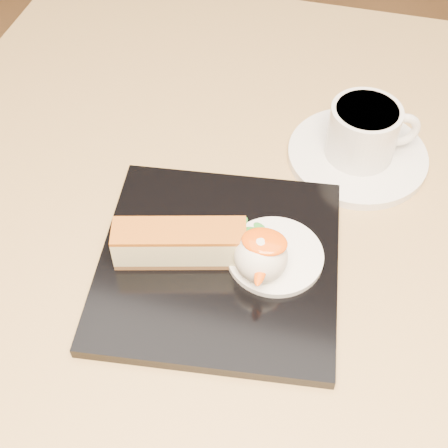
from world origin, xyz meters
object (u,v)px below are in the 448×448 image
(ice_cream_scoop, at_px, (261,257))
(table, at_px, (256,295))
(cheesecake, at_px, (180,243))
(dessert_plate, at_px, (219,263))
(saucer, at_px, (357,156))
(coffee_cup, at_px, (365,131))

(ice_cream_scoop, bearing_deg, table, 99.96)
(ice_cream_scoop, bearing_deg, cheesecake, 180.00)
(dessert_plate, distance_m, saucer, 0.21)
(dessert_plate, distance_m, cheesecake, 0.04)
(table, relative_size, dessert_plate, 3.64)
(table, relative_size, ice_cream_scoop, 16.65)
(coffee_cup, bearing_deg, dessert_plate, -140.28)
(table, bearing_deg, ice_cream_scoop, -80.04)
(cheesecake, height_order, ice_cream_scoop, ice_cream_scoop)
(table, height_order, dessert_plate, dessert_plate)
(cheesecake, bearing_deg, saucer, 37.04)
(dessert_plate, relative_size, saucer, 1.47)
(dessert_plate, xyz_separation_m, coffee_cup, (0.11, 0.18, 0.03))
(table, bearing_deg, dessert_plate, -108.06)
(table, xyz_separation_m, ice_cream_scoop, (0.01, -0.08, 0.19))
(dessert_plate, xyz_separation_m, cheesecake, (-0.03, -0.01, 0.03))
(saucer, bearing_deg, ice_cream_scoop, -110.66)
(table, xyz_separation_m, dessert_plate, (-0.03, -0.08, 0.16))
(table, distance_m, dessert_plate, 0.18)
(ice_cream_scoop, relative_size, saucer, 0.32)
(table, height_order, ice_cream_scoop, ice_cream_scoop)
(saucer, distance_m, coffee_cup, 0.04)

